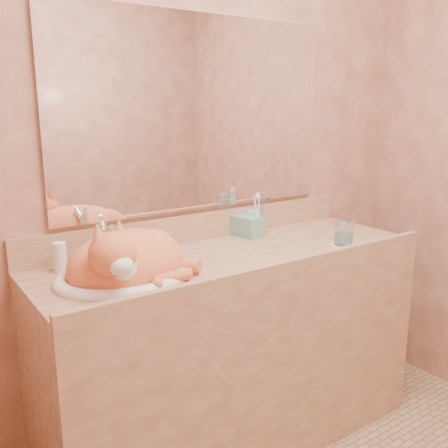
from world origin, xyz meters
TOP-DOWN VIEW (x-y plane):
  - wall_back at (0.00, 1.00)m, footprint 2.40×0.02m
  - vanity_counter at (0.00, 0.72)m, footprint 1.60×0.55m
  - mirror at (0.00, 0.99)m, footprint 1.30×0.02m
  - sink_basin at (-0.48, 0.70)m, footprint 0.47×0.40m
  - faucet at (-0.48, 0.88)m, footprint 0.06×0.13m
  - cat at (-0.48, 0.69)m, footprint 0.48×0.42m
  - soap_dispenser at (0.23, 0.86)m, footprint 0.11×0.11m
  - toothbrush_cup at (0.24, 0.87)m, footprint 0.14×0.14m
  - toothbrushes at (0.24, 0.87)m, footprint 0.03×0.03m
  - saucer at (0.43, 0.55)m, footprint 0.11×0.11m
  - water_glass at (0.43, 0.55)m, footprint 0.08×0.08m
  - lotion_bottle at (-0.64, 0.90)m, footprint 0.04×0.04m

SIDE VIEW (x-z plane):
  - vanity_counter at x=0.00m, z-range 0.00..0.85m
  - saucer at x=0.43m, z-range 0.85..0.86m
  - toothbrush_cup at x=0.24m, z-range 0.85..0.95m
  - lotion_bottle at x=-0.64m, z-range 0.85..0.96m
  - water_glass at x=0.43m, z-range 0.86..0.95m
  - sink_basin at x=-0.48m, z-range 0.85..1.00m
  - cat at x=-0.48m, z-range 0.80..1.04m
  - faucet at x=-0.48m, z-range 0.85..1.03m
  - soap_dispenser at x=0.23m, z-range 0.85..1.05m
  - toothbrushes at x=0.24m, z-range 0.87..1.07m
  - wall_back at x=0.00m, z-range 0.00..2.50m
  - mirror at x=0.00m, z-range 0.99..1.79m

